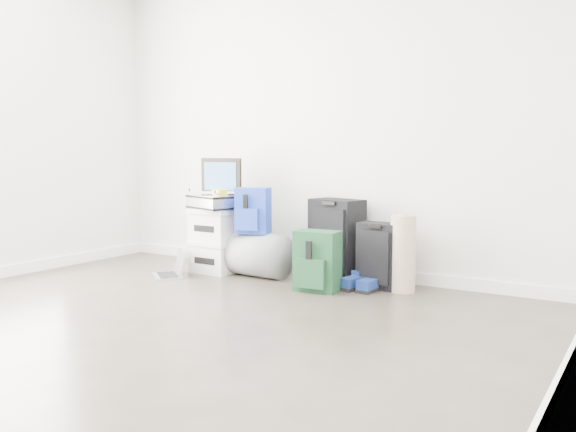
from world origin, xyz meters
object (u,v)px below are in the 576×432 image
Objects in this scene: briefcase at (215,202)px; duffel_bag at (255,254)px; carry_on at (379,256)px; large_suitcase at (336,240)px; laptop at (173,270)px; boxes_stack at (215,240)px.

briefcase is 0.72× the size of duffel_bag.
duffel_bag is at bearing -169.43° from carry_on.
briefcase is at bearing -151.26° from large_suitcase.
duffel_bag is 1.14m from carry_on.
briefcase is 0.60m from duffel_bag.
duffel_bag is 0.74m from large_suitcase.
carry_on reaches higher than laptop.
boxes_stack is at bearing -151.26° from large_suitcase.
boxes_stack reaches higher than laptop.
carry_on reaches higher than duffel_bag.
briefcase reaches higher than boxes_stack.
boxes_stack reaches higher than duffel_bag.
duffel_bag is at bearing -147.19° from large_suitcase.
boxes_stack is 0.94× the size of duffel_bag.
duffel_bag is 1.17× the size of carry_on.
briefcase reaches higher than carry_on.
briefcase is 0.84× the size of carry_on.
laptop is at bearing -139.70° from large_suitcase.
boxes_stack is 0.84× the size of large_suitcase.
large_suitcase reaches higher than boxes_stack.
carry_on is (1.53, 0.17, -0.38)m from briefcase.
large_suitcase is 1.72× the size of laptop.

